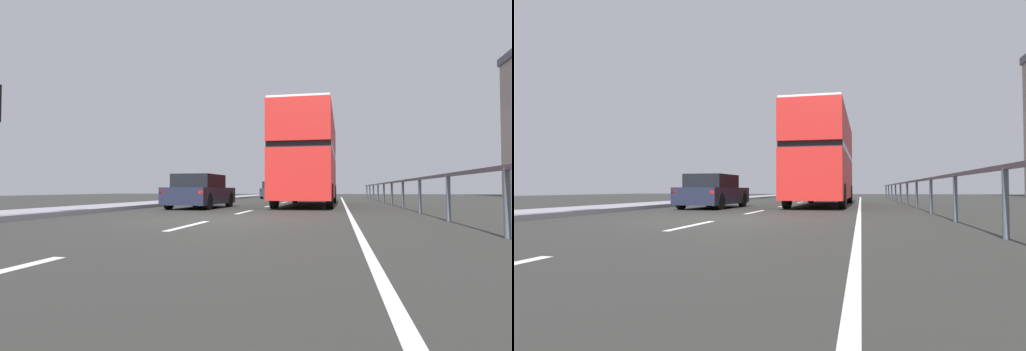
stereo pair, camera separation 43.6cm
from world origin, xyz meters
TOP-DOWN VIEW (x-y plane):
  - ground_plane at (0.00, 0.00)m, footprint 73.25×120.00m
  - near_sidewalk_kerb at (-5.76, 0.00)m, footprint 2.26×80.00m
  - lane_paint_markings at (2.11, 8.90)m, footprint 3.60×46.00m
  - bridge_side_railing at (5.70, 9.00)m, footprint 0.10×42.00m
  - double_decker_bus_red at (1.73, 9.83)m, footprint 2.59×10.44m
  - hatchback_car_near at (-2.43, 5.89)m, footprint 1.92×4.19m
  - sedan_car_ahead at (-2.27, 24.51)m, footprint 1.88×4.33m

SIDE VIEW (x-z plane):
  - ground_plane at x=0.00m, z-range -0.10..0.00m
  - lane_paint_markings at x=2.11m, z-range 0.00..0.01m
  - near_sidewalk_kerb at x=-5.76m, z-range 0.00..0.14m
  - hatchback_car_near at x=-2.43m, z-range -0.03..1.35m
  - sedan_car_ahead at x=-2.27m, z-range -0.03..1.39m
  - bridge_side_railing at x=5.70m, z-range 0.35..1.51m
  - double_decker_bus_red at x=1.73m, z-range 0.15..4.42m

